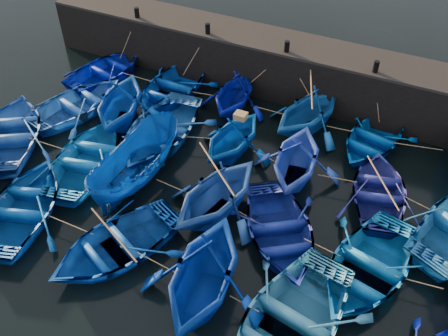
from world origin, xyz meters
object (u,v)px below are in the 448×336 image
at_px(boat_8, 160,130).
at_px(boat_13, 12,132).
at_px(boat_0, 107,70).
at_px(wooden_crate, 241,116).

height_order(boat_8, boat_13, boat_8).
bearing_deg(boat_0, boat_8, 160.77).
height_order(boat_0, boat_8, boat_8).
bearing_deg(boat_13, boat_8, 175.09).
bearing_deg(boat_13, boat_0, -126.64).
bearing_deg(wooden_crate, boat_0, 162.66).
xyz_separation_m(boat_0, boat_8, (5.15, -3.25, 0.09)).
xyz_separation_m(boat_0, boat_13, (-0.49, -6.15, 0.08)).
bearing_deg(boat_8, wooden_crate, 4.23).
distance_m(boat_0, wooden_crate, 9.28).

